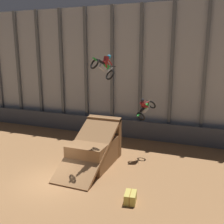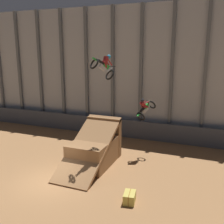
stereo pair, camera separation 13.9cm
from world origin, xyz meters
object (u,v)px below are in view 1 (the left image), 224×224
at_px(dirt_ramp, 95,148).
at_px(rider_bike_right_air, 145,108).
at_px(rider_bike_left_air, 104,66).
at_px(hay_bale_trackside, 130,198).

distance_m(dirt_ramp, rider_bike_right_air, 4.72).
relative_size(dirt_ramp, rider_bike_left_air, 3.29).
bearing_deg(hay_bale_trackside, rider_bike_right_air, 98.17).
bearing_deg(dirt_ramp, rider_bike_left_air, -36.07).
bearing_deg(rider_bike_right_air, hay_bale_trackside, -56.05).
height_order(rider_bike_left_air, hay_bale_trackside, rider_bike_left_air).
distance_m(rider_bike_left_air, rider_bike_right_air, 4.85).
bearing_deg(rider_bike_left_air, rider_bike_right_air, 88.48).
xyz_separation_m(dirt_ramp, rider_bike_right_air, (3.04, 2.30, 2.78)).
bearing_deg(rider_bike_left_air, dirt_ramp, 175.75).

